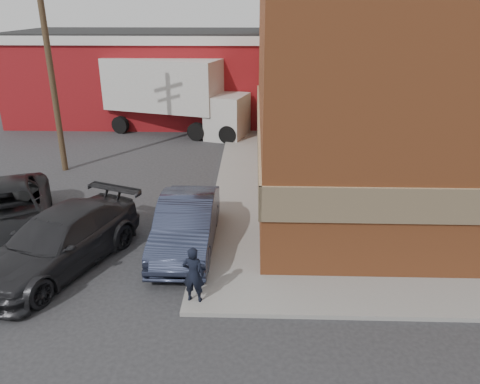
% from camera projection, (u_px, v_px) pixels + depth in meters
% --- Properties ---
extents(ground, '(90.00, 90.00, 0.00)m').
position_uv_depth(ground, '(207.00, 278.00, 13.20)').
color(ground, '#28282B').
rests_on(ground, ground).
extents(brick_building, '(14.25, 18.25, 9.36)m').
position_uv_depth(brick_building, '(427.00, 68.00, 19.53)').
color(brick_building, '#A6542A').
rests_on(brick_building, ground).
extents(sidewalk_west, '(1.80, 18.00, 0.12)m').
position_uv_depth(sidewalk_west, '(239.00, 170.00, 21.50)').
color(sidewalk_west, gray).
rests_on(sidewalk_west, ground).
extents(warehouse, '(16.30, 8.30, 5.60)m').
position_uv_depth(warehouse, '(145.00, 75.00, 30.86)').
color(warehouse, maroon).
rests_on(warehouse, ground).
extents(utility_pole, '(2.00, 0.26, 9.00)m').
position_uv_depth(utility_pole, '(50.00, 65.00, 19.99)').
color(utility_pole, '#503D28').
rests_on(utility_pole, ground).
extents(man, '(0.60, 0.44, 1.52)m').
position_uv_depth(man, '(193.00, 274.00, 11.72)').
color(man, black).
rests_on(man, sidewalk_south).
extents(sedan, '(1.72, 4.93, 1.62)m').
position_uv_depth(sedan, '(186.00, 224.00, 14.55)').
color(sedan, '#2B3148').
rests_on(sedan, ground).
extents(suv_a, '(5.19, 6.78, 1.71)m').
position_uv_depth(suv_a, '(6.00, 213.00, 15.23)').
color(suv_a, black).
rests_on(suv_a, ground).
extents(suv_b, '(4.24, 6.09, 1.64)m').
position_uv_depth(suv_b, '(59.00, 241.00, 13.49)').
color(suv_b, '#252527').
rests_on(suv_b, ground).
extents(box_truck, '(9.07, 4.99, 4.30)m').
position_uv_depth(box_truck, '(177.00, 91.00, 26.97)').
color(box_truck, silver).
rests_on(box_truck, ground).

